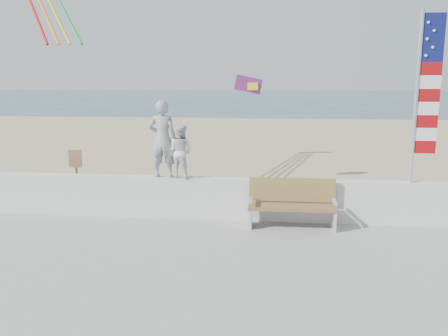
{
  "coord_description": "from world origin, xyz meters",
  "views": [
    {
      "loc": [
        1.23,
        -8.07,
        3.26
      ],
      "look_at": [
        0.2,
        1.8,
        1.35
      ],
      "focal_mm": 38.0,
      "sensor_mm": 36.0,
      "label": 1
    }
  ],
  "objects": [
    {
      "name": "sign",
      "position": [
        -3.49,
        2.72,
        0.94
      ],
      "size": [
        0.32,
        0.07,
        1.46
      ],
      "color": "olive",
      "rests_on": "sand"
    },
    {
      "name": "seawall",
      "position": [
        0.0,
        2.0,
        0.63
      ],
      "size": [
        30.0,
        0.35,
        0.9
      ],
      "primitive_type": "cube",
      "color": "silver",
      "rests_on": "boardwalk"
    },
    {
      "name": "child",
      "position": [
        -0.78,
        2.0,
        1.67
      ],
      "size": [
        0.69,
        0.61,
        1.18
      ],
      "primitive_type": "imported",
      "rotation": [
        0.0,
        0.0,
        2.81
      ],
      "color": "silver",
      "rests_on": "seawall"
    },
    {
      "name": "sand",
      "position": [
        0.0,
        9.0,
        0.04
      ],
      "size": [
        90.0,
        40.0,
        0.08
      ],
      "primitive_type": "cube",
      "color": "tan",
      "rests_on": "ground"
    },
    {
      "name": "bench",
      "position": [
        1.65,
        1.55,
        0.69
      ],
      "size": [
        1.8,
        0.57,
        1.0
      ],
      "color": "olive",
      "rests_on": "boardwalk"
    },
    {
      "name": "parafoil_kite",
      "position": [
        0.5,
        5.75,
        3.04
      ],
      "size": [
        0.87,
        0.44,
        0.58
      ],
      "color": "red",
      "rests_on": "ground"
    },
    {
      "name": "flag",
      "position": [
        4.24,
        2.0,
        2.99
      ],
      "size": [
        0.5,
        0.08,
        3.5
      ],
      "color": "silver",
      "rests_on": "seawall"
    },
    {
      "name": "ground",
      "position": [
        0.0,
        0.0,
        0.0
      ],
      "size": [
        220.0,
        220.0,
        0.0
      ],
      "primitive_type": "plane",
      "color": "#304F60",
      "rests_on": "ground"
    },
    {
      "name": "adult",
      "position": [
        -1.17,
        2.0,
        1.93
      ],
      "size": [
        0.62,
        0.41,
        1.7
      ],
      "primitive_type": "imported",
      "rotation": [
        0.0,
        0.0,
        3.14
      ],
      "color": "gray",
      "rests_on": "seawall"
    }
  ]
}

